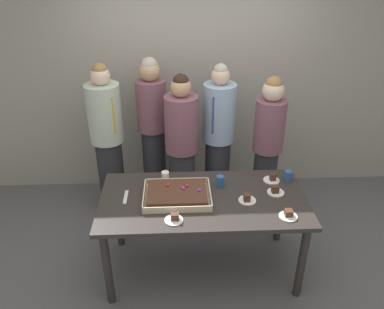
% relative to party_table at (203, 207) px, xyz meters
% --- Properties ---
extents(ground_plane, '(12.00, 12.00, 0.00)m').
position_rel_party_table_xyz_m(ground_plane, '(0.00, 0.00, -0.70)').
color(ground_plane, '#5B5B60').
extents(interior_back_panel, '(8.00, 0.12, 3.00)m').
position_rel_party_table_xyz_m(interior_back_panel, '(0.00, 1.60, 0.80)').
color(interior_back_panel, '#9E998E').
rests_on(interior_back_panel, ground_plane).
extents(party_table, '(1.78, 0.90, 0.80)m').
position_rel_party_table_xyz_m(party_table, '(0.00, 0.00, 0.00)').
color(party_table, '#2D2826').
rests_on(party_table, ground_plane).
extents(sheet_cake, '(0.58, 0.45, 0.10)m').
position_rel_party_table_xyz_m(sheet_cake, '(-0.22, 0.02, 0.13)').
color(sheet_cake, beige).
rests_on(sheet_cake, party_table).
extents(plated_slice_near_left, '(0.15, 0.15, 0.08)m').
position_rel_party_table_xyz_m(plated_slice_near_left, '(0.66, 0.25, 0.12)').
color(plated_slice_near_left, white).
rests_on(plated_slice_near_left, party_table).
extents(plated_slice_near_right, '(0.15, 0.15, 0.08)m').
position_rel_party_table_xyz_m(plated_slice_near_right, '(0.64, 0.05, 0.12)').
color(plated_slice_near_right, white).
rests_on(plated_slice_near_right, party_table).
extents(plated_slice_far_left, '(0.15, 0.15, 0.06)m').
position_rel_party_table_xyz_m(plated_slice_far_left, '(-0.25, -0.30, 0.11)').
color(plated_slice_far_left, white).
rests_on(plated_slice_far_left, party_table).
extents(plated_slice_far_right, '(0.15, 0.15, 0.07)m').
position_rel_party_table_xyz_m(plated_slice_far_right, '(0.37, -0.06, 0.12)').
color(plated_slice_far_right, white).
rests_on(plated_slice_far_right, party_table).
extents(plated_slice_center_front, '(0.15, 0.15, 0.06)m').
position_rel_party_table_xyz_m(plated_slice_center_front, '(0.67, -0.29, 0.11)').
color(plated_slice_center_front, white).
rests_on(plated_slice_center_front, party_table).
extents(drink_cup_nearest, '(0.07, 0.07, 0.10)m').
position_rel_party_table_xyz_m(drink_cup_nearest, '(-0.33, 0.29, 0.15)').
color(drink_cup_nearest, white).
rests_on(drink_cup_nearest, party_table).
extents(drink_cup_middle, '(0.07, 0.07, 0.10)m').
position_rel_party_table_xyz_m(drink_cup_middle, '(0.17, 0.19, 0.15)').
color(drink_cup_middle, '#2D5199').
rests_on(drink_cup_middle, party_table).
extents(drink_cup_far_end, '(0.07, 0.07, 0.10)m').
position_rel_party_table_xyz_m(drink_cup_far_end, '(0.80, 0.25, 0.15)').
color(drink_cup_far_end, '#2D5199').
rests_on(drink_cup_far_end, party_table).
extents(cake_server_utensil, '(0.03, 0.20, 0.01)m').
position_rel_party_table_xyz_m(cake_server_utensil, '(-0.67, 0.04, 0.10)').
color(cake_server_utensil, silver).
rests_on(cake_server_utensil, party_table).
extents(person_serving_front, '(0.32, 0.32, 1.61)m').
position_rel_party_table_xyz_m(person_serving_front, '(0.75, 0.86, 0.14)').
color(person_serving_front, '#28282D').
rests_on(person_serving_front, ground_plane).
extents(person_green_shirt_behind, '(0.33, 0.33, 1.72)m').
position_rel_party_table_xyz_m(person_green_shirt_behind, '(-0.48, 1.18, 0.20)').
color(person_green_shirt_behind, '#28282D').
rests_on(person_green_shirt_behind, ground_plane).
extents(person_striped_tie_right, '(0.35, 0.35, 1.69)m').
position_rel_party_table_xyz_m(person_striped_tie_right, '(0.24, 1.02, 0.17)').
color(person_striped_tie_right, '#28282D').
rests_on(person_striped_tie_right, ground_plane).
extents(person_far_right_suit, '(0.35, 0.35, 1.72)m').
position_rel_party_table_xyz_m(person_far_right_suit, '(-0.96, 1.01, 0.18)').
color(person_far_right_suit, '#28282D').
rests_on(person_far_right_suit, ground_plane).
extents(person_left_edge_reaching, '(0.34, 0.34, 1.65)m').
position_rel_party_table_xyz_m(person_left_edge_reaching, '(-0.17, 0.85, 0.15)').
color(person_left_edge_reaching, '#28282D').
rests_on(person_left_edge_reaching, ground_plane).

